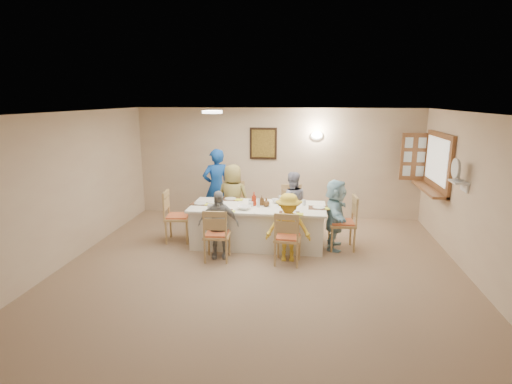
# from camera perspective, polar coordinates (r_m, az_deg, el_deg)

# --- Properties ---
(ground) EXTENTS (7.00, 7.00, 0.00)m
(ground) POSITION_cam_1_polar(r_m,az_deg,el_deg) (6.25, 0.17, -12.45)
(ground) COLOR #87684E
(room_walls) EXTENTS (7.00, 7.00, 7.00)m
(room_walls) POSITION_cam_1_polar(r_m,az_deg,el_deg) (5.76, 0.18, 1.26)
(room_walls) COLOR #C7AA8E
(room_walls) RESTS_ON ground
(wall_picture) EXTENTS (0.62, 0.05, 0.72)m
(wall_picture) POSITION_cam_1_polar(r_m,az_deg,el_deg) (9.16, 1.04, 6.94)
(wall_picture) COLOR black
(wall_picture) RESTS_ON room_walls
(wall_sconce) EXTENTS (0.26, 0.09, 0.18)m
(wall_sconce) POSITION_cam_1_polar(r_m,az_deg,el_deg) (9.06, 8.67, 7.99)
(wall_sconce) COLOR white
(wall_sconce) RESTS_ON room_walls
(ceiling_light) EXTENTS (0.36, 0.36, 0.05)m
(ceiling_light) POSITION_cam_1_polar(r_m,az_deg,el_deg) (7.29, -6.27, 11.30)
(ceiling_light) COLOR white
(ceiling_light) RESTS_ON room_walls
(serving_hatch) EXTENTS (0.06, 1.50, 1.15)m
(serving_hatch) POSITION_cam_1_polar(r_m,az_deg,el_deg) (8.46, 24.58, 3.83)
(serving_hatch) COLOR #905B34
(serving_hatch) RESTS_ON room_walls
(hatch_sill) EXTENTS (0.30, 1.50, 0.05)m
(hatch_sill) POSITION_cam_1_polar(r_m,az_deg,el_deg) (8.51, 23.47, 0.39)
(hatch_sill) COLOR #905B34
(hatch_sill) RESTS_ON room_walls
(shutter_door) EXTENTS (0.55, 0.04, 1.00)m
(shutter_door) POSITION_cam_1_polar(r_m,az_deg,el_deg) (9.11, 21.65, 4.70)
(shutter_door) COLOR #905B34
(shutter_door) RESTS_ON room_walls
(fan_shelf) EXTENTS (0.22, 0.36, 0.03)m
(fan_shelf) POSITION_cam_1_polar(r_m,az_deg,el_deg) (7.19, 26.96, 1.29)
(fan_shelf) COLOR white
(fan_shelf) RESTS_ON room_walls
(desk_fan) EXTENTS (0.30, 0.30, 0.28)m
(desk_fan) POSITION_cam_1_polar(r_m,az_deg,el_deg) (7.15, 26.86, 2.48)
(desk_fan) COLOR #A5A5A8
(desk_fan) RESTS_ON fan_shelf
(dining_table) EXTENTS (2.50, 1.06, 0.76)m
(dining_table) POSITION_cam_1_polar(r_m,az_deg,el_deg) (7.52, 0.27, -4.79)
(dining_table) COLOR white
(dining_table) RESTS_ON ground
(chair_back_left) EXTENTS (0.56, 0.56, 1.02)m
(chair_back_left) POSITION_cam_1_polar(r_m,az_deg,el_deg) (8.33, -3.15, -2.07)
(chair_back_left) COLOR tan
(chair_back_left) RESTS_ON ground
(chair_back_right) EXTENTS (0.52, 0.52, 0.98)m
(chair_back_right) POSITION_cam_1_polar(r_m,az_deg,el_deg) (8.21, 5.13, -2.48)
(chair_back_right) COLOR tan
(chair_back_right) RESTS_ON ground
(chair_front_left) EXTENTS (0.47, 0.47, 0.93)m
(chair_front_left) POSITION_cam_1_polar(r_m,az_deg,el_deg) (6.85, -5.58, -5.97)
(chair_front_left) COLOR tan
(chair_front_left) RESTS_ON ground
(chair_front_right) EXTENTS (0.48, 0.48, 0.93)m
(chair_front_right) POSITION_cam_1_polar(r_m,az_deg,el_deg) (6.69, 4.55, -6.41)
(chair_front_right) COLOR tan
(chair_front_right) RESTS_ON ground
(chair_left_end) EXTENTS (0.53, 0.53, 1.00)m
(chair_left_end) POSITION_cam_1_polar(r_m,az_deg,el_deg) (7.82, -11.09, -3.40)
(chair_left_end) COLOR tan
(chair_left_end) RESTS_ON ground
(chair_right_end) EXTENTS (0.51, 0.51, 1.01)m
(chair_right_end) POSITION_cam_1_polar(r_m,az_deg,el_deg) (7.46, 12.20, -4.25)
(chair_right_end) COLOR tan
(chair_right_end) RESTS_ON ground
(diner_back_left) EXTENTS (0.83, 0.66, 1.42)m
(diner_back_left) POSITION_cam_1_polar(r_m,az_deg,el_deg) (8.17, -3.32, -0.94)
(diner_back_left) COLOR olive
(diner_back_left) RESTS_ON ground
(diner_back_right) EXTENTS (0.74, 0.64, 1.29)m
(diner_back_right) POSITION_cam_1_polar(r_m,az_deg,el_deg) (8.05, 5.12, -1.64)
(diner_back_right) COLOR #8D8CA3
(diner_back_right) RESTS_ON ground
(diner_front_left) EXTENTS (0.78, 0.48, 1.19)m
(diner_front_left) POSITION_cam_1_polar(r_m,az_deg,el_deg) (6.92, -5.38, -4.61)
(diner_front_left) COLOR #979797
(diner_front_left) RESTS_ON ground
(diner_front_right) EXTENTS (0.80, 0.51, 1.18)m
(diner_front_right) POSITION_cam_1_polar(r_m,az_deg,el_deg) (6.76, 4.62, -5.07)
(diner_front_right) COLOR yellow
(diner_front_right) RESTS_ON ground
(diner_right_end) EXTENTS (1.26, 0.57, 1.30)m
(diner_right_end) POSITION_cam_1_polar(r_m,az_deg,el_deg) (7.41, 11.25, -3.16)
(diner_right_end) COLOR #A9DAEC
(diner_right_end) RESTS_ON ground
(caregiver) EXTENTS (0.96, 0.94, 1.66)m
(caregiver) POSITION_cam_1_polar(r_m,az_deg,el_deg) (8.68, -5.68, 0.70)
(caregiver) COLOR #113F92
(caregiver) RESTS_ON ground
(placemat_fl) EXTENTS (0.37, 0.27, 0.01)m
(placemat_fl) POSITION_cam_1_polar(r_m,az_deg,el_deg) (7.11, -4.95, -2.68)
(placemat_fl) COLOR #472B19
(placemat_fl) RESTS_ON dining_table
(plate_fl) EXTENTS (0.24, 0.24, 0.01)m
(plate_fl) POSITION_cam_1_polar(r_m,az_deg,el_deg) (7.11, -4.96, -2.61)
(plate_fl) COLOR white
(plate_fl) RESTS_ON dining_table
(napkin_fl) EXTENTS (0.14, 0.14, 0.01)m
(napkin_fl) POSITION_cam_1_polar(r_m,az_deg,el_deg) (7.03, -3.61, -2.80)
(napkin_fl) COLOR yellow
(napkin_fl) RESTS_ON dining_table
(placemat_fr) EXTENTS (0.35, 0.26, 0.01)m
(placemat_fr) POSITION_cam_1_polar(r_m,az_deg,el_deg) (6.96, 4.76, -3.04)
(placemat_fr) COLOR #472B19
(placemat_fr) RESTS_ON dining_table
(plate_fr) EXTENTS (0.23, 0.23, 0.01)m
(plate_fr) POSITION_cam_1_polar(r_m,az_deg,el_deg) (6.96, 4.76, -2.96)
(plate_fr) COLOR white
(plate_fr) RESTS_ON dining_table
(napkin_fr) EXTENTS (0.13, 0.13, 0.01)m
(napkin_fr) POSITION_cam_1_polar(r_m,az_deg,el_deg) (6.91, 6.23, -3.14)
(napkin_fr) COLOR yellow
(napkin_fr) RESTS_ON dining_table
(placemat_bl) EXTENTS (0.37, 0.27, 0.01)m
(placemat_bl) POSITION_cam_1_polar(r_m,az_deg,el_deg) (7.90, -3.67, -1.02)
(placemat_bl) COLOR #472B19
(placemat_bl) RESTS_ON dining_table
(plate_bl) EXTENTS (0.23, 0.23, 0.01)m
(plate_bl) POSITION_cam_1_polar(r_m,az_deg,el_deg) (7.90, -3.67, -0.95)
(plate_bl) COLOR white
(plate_bl) RESTS_ON dining_table
(napkin_bl) EXTENTS (0.15, 0.15, 0.01)m
(napkin_bl) POSITION_cam_1_polar(r_m,az_deg,el_deg) (7.82, -2.44, -1.11)
(napkin_bl) COLOR yellow
(napkin_bl) RESTS_ON dining_table
(placemat_br) EXTENTS (0.36, 0.26, 0.01)m
(placemat_br) POSITION_cam_1_polar(r_m,az_deg,el_deg) (7.77, 5.06, -1.30)
(placemat_br) COLOR #472B19
(placemat_br) RESTS_ON dining_table
(plate_br) EXTENTS (0.25, 0.25, 0.02)m
(plate_br) POSITION_cam_1_polar(r_m,az_deg,el_deg) (7.77, 5.06, -1.23)
(plate_br) COLOR white
(plate_br) RESTS_ON dining_table
(napkin_br) EXTENTS (0.13, 0.13, 0.01)m
(napkin_br) POSITION_cam_1_polar(r_m,az_deg,el_deg) (7.71, 6.38, -1.39)
(napkin_br) COLOR yellow
(napkin_br) RESTS_ON dining_table
(placemat_le) EXTENTS (0.36, 0.27, 0.01)m
(placemat_le) POSITION_cam_1_polar(r_m,az_deg,el_deg) (7.62, -7.96, -1.67)
(placemat_le) COLOR #472B19
(placemat_le) RESTS_ON dining_table
(plate_le) EXTENTS (0.24, 0.24, 0.01)m
(plate_le) POSITION_cam_1_polar(r_m,az_deg,el_deg) (7.62, -7.97, -1.60)
(plate_le) COLOR white
(plate_le) RESTS_ON dining_table
(napkin_le) EXTENTS (0.14, 0.14, 0.01)m
(napkin_le) POSITION_cam_1_polar(r_m,az_deg,el_deg) (7.53, -6.74, -1.77)
(napkin_le) COLOR yellow
(napkin_le) RESTS_ON dining_table
(placemat_re) EXTENTS (0.38, 0.28, 0.01)m
(placemat_re) POSITION_cam_1_polar(r_m,az_deg,el_deg) (7.36, 8.96, -2.24)
(placemat_re) COLOR #472B19
(placemat_re) RESTS_ON dining_table
(plate_re) EXTENTS (0.23, 0.23, 0.01)m
(plate_re) POSITION_cam_1_polar(r_m,az_deg,el_deg) (7.36, 8.97, -2.17)
(plate_re) COLOR white
(plate_re) RESTS_ON dining_table
(napkin_re) EXTENTS (0.14, 0.14, 0.01)m
(napkin_re) POSITION_cam_1_polar(r_m,az_deg,el_deg) (7.32, 10.38, -2.33)
(napkin_re) COLOR yellow
(napkin_re) RESTS_ON dining_table
(teacup_a) EXTENTS (0.21, 0.21, 0.10)m
(teacup_a) POSITION_cam_1_polar(r_m,az_deg,el_deg) (7.21, -6.50, -2.11)
(teacup_a) COLOR white
(teacup_a) RESTS_ON dining_table
(teacup_b) EXTENTS (0.10, 0.10, 0.08)m
(teacup_b) POSITION_cam_1_polar(r_m,az_deg,el_deg) (7.86, 3.54, -0.81)
(teacup_b) COLOR white
(teacup_b) RESTS_ON dining_table
(bowl_a) EXTENTS (0.37, 0.37, 0.06)m
(bowl_a) POSITION_cam_1_polar(r_m,az_deg,el_deg) (7.18, -1.73, -2.25)
(bowl_a) COLOR white
(bowl_a) RESTS_ON dining_table
(bowl_b) EXTENTS (0.20, 0.20, 0.06)m
(bowl_b) POSITION_cam_1_polar(r_m,az_deg,el_deg) (7.61, 3.05, -1.38)
(bowl_b) COLOR white
(bowl_b) RESTS_ON dining_table
(condiment_ketchup) EXTENTS (0.16, 0.16, 0.25)m
(condiment_ketchup) POSITION_cam_1_polar(r_m,az_deg,el_deg) (7.41, -0.29, -0.99)
(condiment_ketchup) COLOR #A5250E
(condiment_ketchup) RESTS_ON dining_table
(condiment_brown) EXTENTS (0.11, 0.11, 0.18)m
(condiment_brown) POSITION_cam_1_polar(r_m,az_deg,el_deg) (7.45, 0.83, -1.19)
(condiment_brown) COLOR #523316
(condiment_brown) RESTS_ON dining_table
(condiment_malt) EXTENTS (0.19, 0.19, 0.16)m
(condiment_malt) POSITION_cam_1_polar(r_m,az_deg,el_deg) (7.36, 1.48, -1.47)
(condiment_malt) COLOR #523316
(condiment_malt) RESTS_ON dining_table
(drinking_glass) EXTENTS (0.07, 0.07, 0.10)m
(drinking_glass) POSITION_cam_1_polar(r_m,az_deg,el_deg) (7.46, -0.82, -1.44)
(drinking_glass) COLOR silver
(drinking_glass) RESTS_ON dining_table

